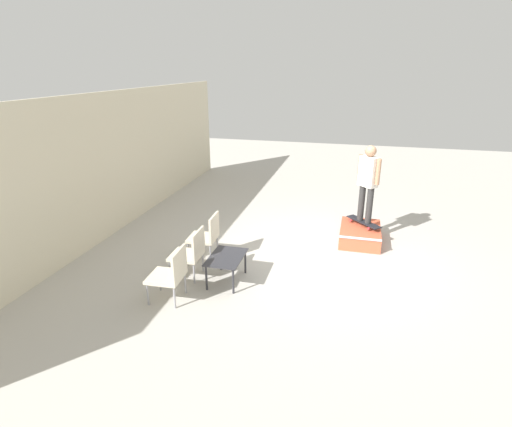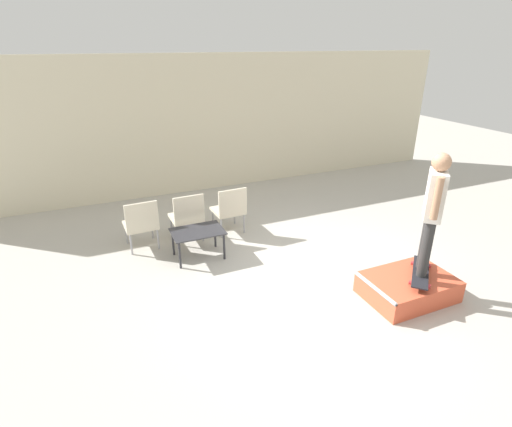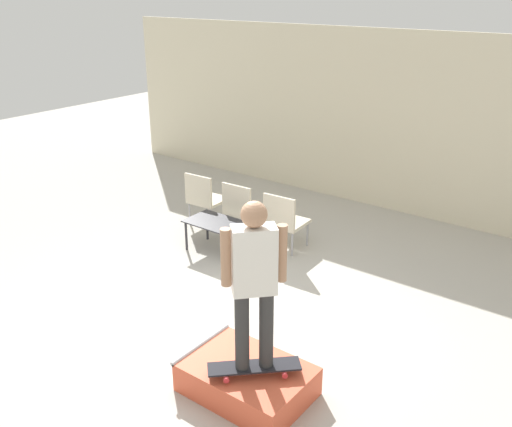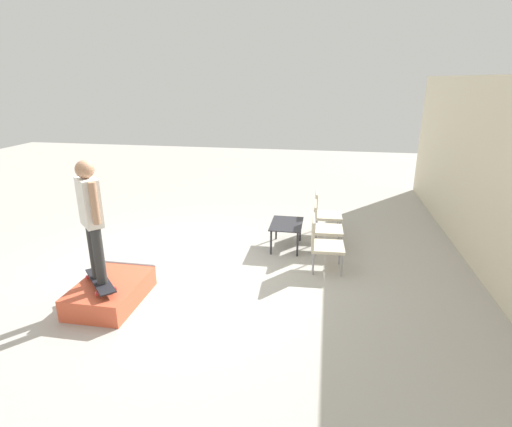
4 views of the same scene
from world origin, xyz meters
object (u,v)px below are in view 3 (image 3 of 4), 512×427
object	(u,v)px
patio_chair_center	(242,207)
coffee_table	(215,225)
patio_chair_left	(205,197)
patio_chair_right	(284,219)
skate_ramp_box	(247,379)
skateboard_on_ramp	(254,367)
person_skater	(254,275)

from	to	relation	value
patio_chair_center	coffee_table	bearing A→B (deg)	87.94
patio_chair_left	patio_chair_right	world-z (taller)	same
skate_ramp_box	patio_chair_right	xyz separation A→B (m)	(-1.52, 2.84, 0.33)
skate_ramp_box	coffee_table	size ratio (longest dim) A/B	1.47
skate_ramp_box	patio_chair_right	bearing A→B (deg)	118.19
skateboard_on_ramp	patio_chair_left	bearing A→B (deg)	93.96
patio_chair_center	person_skater	bearing A→B (deg)	128.19
skate_ramp_box	person_skater	distance (m)	1.20
skateboard_on_ramp	person_skater	size ratio (longest dim) A/B	0.47
skate_ramp_box	patio_chair_center	world-z (taller)	patio_chair_center
coffee_table	patio_chair_left	world-z (taller)	patio_chair_left
coffee_table	patio_chair_center	distance (m)	0.65
person_skater	coffee_table	xyz separation A→B (m)	(-2.43, 2.25, -0.93)
person_skater	patio_chair_right	size ratio (longest dim) A/B	1.84
skateboard_on_ramp	person_skater	distance (m)	0.96
skateboard_on_ramp	patio_chair_center	distance (m)	3.77
person_skater	patio_chair_left	size ratio (longest dim) A/B	1.84
skate_ramp_box	patio_chair_right	distance (m)	3.24
skate_ramp_box	patio_chair_right	size ratio (longest dim) A/B	1.37
skate_ramp_box	patio_chair_left	world-z (taller)	patio_chair_left
person_skater	patio_chair_center	xyz separation A→B (m)	(-2.42, 2.89, -0.86)
skateboard_on_ramp	coffee_table	world-z (taller)	coffee_table
patio_chair_center	patio_chair_left	bearing A→B (deg)	-1.81
patio_chair_left	patio_chair_center	size ratio (longest dim) A/B	1.00
skate_ramp_box	person_skater	size ratio (longest dim) A/B	0.74
coffee_table	patio_chair_center	size ratio (longest dim) A/B	0.93
patio_chair_center	skate_ramp_box	bearing A→B (deg)	127.17
coffee_table	patio_chair_right	size ratio (longest dim) A/B	0.93
skate_ramp_box	person_skater	xyz separation A→B (m)	(0.13, -0.05, 1.19)
patio_chair_left	skate_ramp_box	bearing A→B (deg)	134.51
patio_chair_center	patio_chair_right	distance (m)	0.77
coffee_table	patio_chair_center	bearing A→B (deg)	89.74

